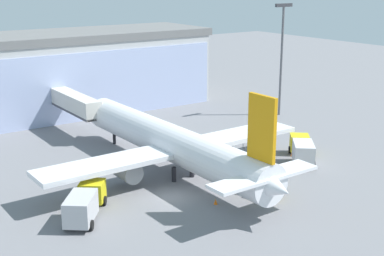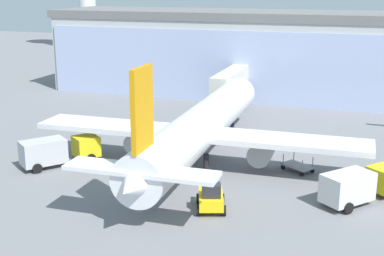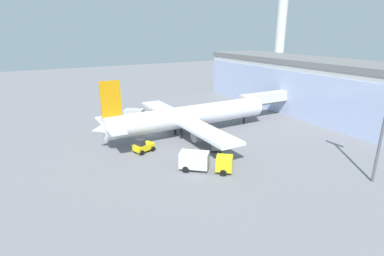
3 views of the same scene
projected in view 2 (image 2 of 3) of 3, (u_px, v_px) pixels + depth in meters
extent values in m
plane|color=slate|center=(143.00, 177.00, 47.34)|extent=(240.00, 240.00, 0.00)
cube|color=#B3B3B3|center=(242.00, 56.00, 81.97)|extent=(57.58, 15.24, 11.34)
cube|color=#A5B2D9|center=(230.00, 67.00, 75.28)|extent=(56.28, 0.88, 10.21)
cube|color=slate|center=(243.00, 15.00, 80.31)|extent=(58.73, 15.55, 1.20)
cube|color=beige|center=(233.00, 79.00, 70.64)|extent=(2.32, 14.72, 2.40)
cube|color=#3F3F47|center=(232.00, 86.00, 70.92)|extent=(2.36, 14.72, 0.30)
cylinder|color=#4C4C51|center=(242.00, 91.00, 76.43)|extent=(0.70, 0.70, 3.17)
cylinder|color=silver|center=(202.00, 125.00, 50.71)|extent=(4.15, 31.88, 3.91)
cone|color=silver|center=(239.00, 93.00, 65.37)|extent=(3.93, 3.03, 3.91)
cone|color=silver|center=(135.00, 183.00, 36.06)|extent=(3.55, 4.03, 3.52)
cube|color=silver|center=(197.00, 134.00, 49.35)|extent=(31.32, 4.44, 0.50)
cube|color=silver|center=(141.00, 170.00, 36.82)|extent=(11.02, 2.48, 0.30)
cube|color=orange|center=(142.00, 109.00, 36.16)|extent=(0.38, 3.20, 5.76)
cylinder|color=gray|center=(140.00, 141.00, 51.89)|extent=(2.12, 3.22, 2.10)
cylinder|color=gray|center=(261.00, 152.00, 48.44)|extent=(2.12, 3.22, 2.10)
cylinder|color=black|center=(182.00, 160.00, 49.39)|extent=(0.50, 0.50, 1.60)
cylinder|color=black|center=(206.00, 162.00, 48.71)|extent=(0.50, 0.50, 1.60)
cylinder|color=black|center=(233.00, 121.00, 63.33)|extent=(0.40, 0.40, 1.60)
cube|color=yellow|center=(86.00, 146.00, 51.57)|extent=(3.09, 3.09, 1.90)
cube|color=#B2B2B7|center=(43.00, 152.00, 49.30)|extent=(4.22, 4.50, 2.20)
cylinder|color=black|center=(82.00, 152.00, 52.70)|extent=(0.80, 0.89, 0.90)
cylinder|color=black|center=(91.00, 158.00, 50.93)|extent=(0.80, 0.89, 0.90)
cylinder|color=black|center=(30.00, 162.00, 49.94)|extent=(0.80, 0.89, 0.90)
cylinder|color=black|center=(37.00, 168.00, 48.17)|extent=(0.80, 0.89, 0.90)
cube|color=yellow|center=(384.00, 179.00, 42.98)|extent=(3.10, 3.10, 1.90)
cube|color=silver|center=(347.00, 187.00, 40.82)|extent=(4.27, 4.47, 2.20)
cylinder|color=black|center=(372.00, 185.00, 44.14)|extent=(0.81, 0.88, 0.90)
cylinder|color=black|center=(327.00, 198.00, 41.51)|extent=(0.81, 0.88, 0.90)
cylinder|color=black|center=(348.00, 208.00, 39.70)|extent=(0.81, 0.88, 0.90)
cube|color=gray|center=(298.00, 166.00, 48.66)|extent=(3.22, 2.89, 0.16)
cylinder|color=black|center=(312.00, 171.00, 48.32)|extent=(0.43, 0.34, 0.44)
cylinder|color=gray|center=(313.00, 162.00, 48.10)|extent=(0.08, 0.08, 0.90)
cylinder|color=black|center=(302.00, 174.00, 47.46)|extent=(0.43, 0.34, 0.44)
cylinder|color=gray|center=(302.00, 165.00, 47.24)|extent=(0.08, 0.08, 0.90)
cylinder|color=black|center=(293.00, 164.00, 50.01)|extent=(0.43, 0.34, 0.44)
cylinder|color=gray|center=(294.00, 156.00, 49.80)|extent=(0.08, 0.08, 0.90)
cylinder|color=black|center=(283.00, 167.00, 49.16)|extent=(0.43, 0.34, 0.44)
cylinder|color=gray|center=(283.00, 159.00, 48.94)|extent=(0.08, 0.08, 0.90)
cube|color=yellow|center=(211.00, 199.00, 40.39)|extent=(2.70, 3.60, 0.90)
cube|color=#26262B|center=(211.00, 190.00, 39.52)|extent=(1.64, 1.38, 1.00)
cylinder|color=black|center=(199.00, 199.00, 41.59)|extent=(0.58, 0.87, 0.80)
cylinder|color=black|center=(222.00, 199.00, 41.58)|extent=(0.58, 0.87, 0.80)
cylinder|color=black|center=(199.00, 210.00, 39.43)|extent=(0.58, 0.87, 0.80)
cylinder|color=black|center=(223.00, 210.00, 39.42)|extent=(0.58, 0.87, 0.80)
cone|color=orange|center=(152.00, 193.00, 42.93)|extent=(0.36, 0.36, 0.55)
cone|color=orange|center=(364.00, 191.00, 43.50)|extent=(0.36, 0.36, 0.55)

